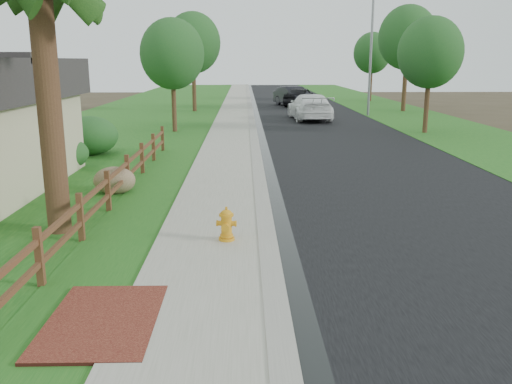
{
  "coord_description": "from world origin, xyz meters",
  "views": [
    {
      "loc": [
        -0.09,
        -8.39,
        3.83
      ],
      "look_at": [
        0.18,
        3.73,
        0.88
      ],
      "focal_mm": 38.0,
      "sensor_mm": 36.0,
      "label": 1
    }
  ],
  "objects_px": {
    "white_suv": "(310,107)",
    "dark_car_mid": "(300,96)",
    "ranch_fence": "(118,179)",
    "streetlight": "(369,46)",
    "fire_hydrant": "(226,225)"
  },
  "relations": [
    {
      "from": "white_suv",
      "to": "dark_car_mid",
      "type": "xyz_separation_m",
      "value": [
        0.5,
        11.09,
        -0.03
      ]
    },
    {
      "from": "fire_hydrant",
      "to": "dark_car_mid",
      "type": "height_order",
      "value": "dark_car_mid"
    },
    {
      "from": "ranch_fence",
      "to": "dark_car_mid",
      "type": "relative_size",
      "value": 3.54
    },
    {
      "from": "dark_car_mid",
      "to": "streetlight",
      "type": "bearing_deg",
      "value": 136.8
    },
    {
      "from": "ranch_fence",
      "to": "fire_hydrant",
      "type": "bearing_deg",
      "value": -50.5
    },
    {
      "from": "white_suv",
      "to": "dark_car_mid",
      "type": "bearing_deg",
      "value": -95.7
    },
    {
      "from": "fire_hydrant",
      "to": "white_suv",
      "type": "distance_m",
      "value": 25.31
    },
    {
      "from": "dark_car_mid",
      "to": "ranch_fence",
      "type": "bearing_deg",
      "value": 98.12
    },
    {
      "from": "ranch_fence",
      "to": "dark_car_mid",
      "type": "xyz_separation_m",
      "value": [
        8.33,
        32.16,
        0.22
      ]
    },
    {
      "from": "fire_hydrant",
      "to": "dark_car_mid",
      "type": "relative_size",
      "value": 0.15
    },
    {
      "from": "fire_hydrant",
      "to": "streetlight",
      "type": "distance_m",
      "value": 29.23
    },
    {
      "from": "ranch_fence",
      "to": "fire_hydrant",
      "type": "height_order",
      "value": "ranch_fence"
    },
    {
      "from": "fire_hydrant",
      "to": "dark_car_mid",
      "type": "distance_m",
      "value": 36.33
    },
    {
      "from": "white_suv",
      "to": "streetlight",
      "type": "xyz_separation_m",
      "value": [
        4.31,
        2.59,
        3.94
      ]
    },
    {
      "from": "fire_hydrant",
      "to": "dark_car_mid",
      "type": "xyz_separation_m",
      "value": [
        5.21,
        35.95,
        0.4
      ]
    }
  ]
}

